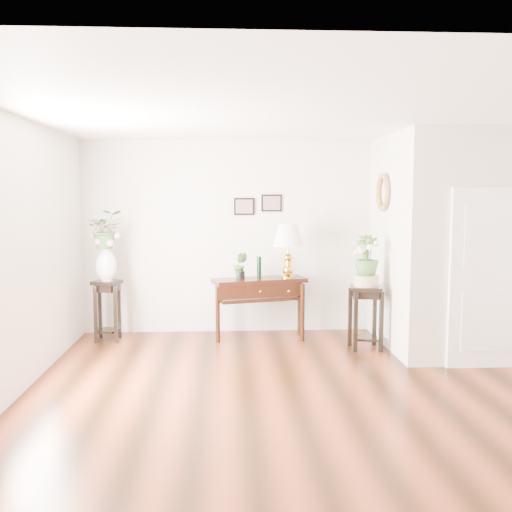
{
  "coord_description": "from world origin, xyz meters",
  "views": [
    {
      "loc": [
        -0.92,
        -5.59,
        2.0
      ],
      "look_at": [
        -0.55,
        1.3,
        1.27
      ],
      "focal_mm": 40.0,
      "sensor_mm": 36.0,
      "label": 1
    }
  ],
  "objects": [
    {
      "name": "green_vase",
      "position": [
        -0.46,
        2.25,
        1.03
      ],
      "size": [
        0.08,
        0.08,
        0.31
      ],
      "primitive_type": "cylinder",
      "rotation": [
        0.0,
        0.0,
        -0.25
      ],
      "color": "black",
      "rests_on": "console_table"
    },
    {
      "name": "plant_stand_a",
      "position": [
        -2.56,
        2.28,
        0.42
      ],
      "size": [
        0.41,
        0.41,
        0.84
      ],
      "primitive_type": "cube",
      "rotation": [
        0.0,
        0.0,
        -0.31
      ],
      "color": "black",
      "rests_on": "floor"
    },
    {
      "name": "wall_back",
      "position": [
        0.0,
        2.75,
        1.4
      ],
      "size": [
        6.0,
        0.02,
        2.8
      ],
      "primitive_type": "cube",
      "color": "silver",
      "rests_on": "ground"
    },
    {
      "name": "console_table",
      "position": [
        -0.45,
        2.25,
        0.43
      ],
      "size": [
        1.36,
        0.75,
        0.86
      ],
      "primitive_type": "cube",
      "rotation": [
        0.0,
        0.0,
        0.26
      ],
      "color": "black",
      "rests_on": "floor"
    },
    {
      "name": "wall_left",
      "position": [
        -3.0,
        0.0,
        1.4
      ],
      "size": [
        0.02,
        5.5,
        2.8
      ],
      "primitive_type": "cube",
      "color": "silver",
      "rests_on": "ground"
    },
    {
      "name": "door",
      "position": [
        2.1,
        0.78,
        1.05
      ],
      "size": [
        0.9,
        0.05,
        2.1
      ],
      "primitive_type": "cube",
      "color": "white",
      "rests_on": "floor"
    },
    {
      "name": "ceiling",
      "position": [
        0.0,
        0.0,
        2.8
      ],
      "size": [
        6.0,
        5.5,
        0.02
      ],
      "primitive_type": "cube",
      "color": "white",
      "rests_on": "ground"
    },
    {
      "name": "ceramic_bowl",
      "position": [
        0.9,
        1.66,
        0.91
      ],
      "size": [
        0.36,
        0.36,
        0.14
      ],
      "primitive_type": "cylinder",
      "rotation": [
        0.0,
        0.0,
        0.14
      ],
      "color": "tan",
      "rests_on": "plant_stand_b"
    },
    {
      "name": "art_print_right",
      "position": [
        -0.25,
        2.73,
        1.9
      ],
      "size": [
        0.3,
        0.02,
        0.25
      ],
      "primitive_type": "cube",
      "color": "black",
      "rests_on": "wall_back"
    },
    {
      "name": "wall_front",
      "position": [
        0.0,
        -2.75,
        1.4
      ],
      "size": [
        6.0,
        0.02,
        2.8
      ],
      "primitive_type": "cube",
      "color": "silver",
      "rests_on": "ground"
    },
    {
      "name": "floor",
      "position": [
        0.0,
        0.0,
        0.0
      ],
      "size": [
        6.0,
        5.5,
        0.02
      ],
      "primitive_type": "cube",
      "color": "maroon",
      "rests_on": "ground"
    },
    {
      "name": "lily_arrangement",
      "position": [
        -2.56,
        2.28,
        1.51
      ],
      "size": [
        0.58,
        0.54,
        0.53
      ],
      "primitive_type": "imported",
      "rotation": [
        0.0,
        0.0,
        0.33
      ],
      "color": "#3B662A",
      "rests_on": "porcelain_vase"
    },
    {
      "name": "potted_plant",
      "position": [
        -0.72,
        2.25,
        1.03
      ],
      "size": [
        0.22,
        0.19,
        0.35
      ],
      "primitive_type": "imported",
      "rotation": [
        0.0,
        0.0,
        -0.23
      ],
      "color": "#3B662A",
      "rests_on": "console_table"
    },
    {
      "name": "plant_stand_b",
      "position": [
        0.9,
        1.66,
        0.42
      ],
      "size": [
        0.46,
        0.46,
        0.83
      ],
      "primitive_type": "cube",
      "rotation": [
        0.0,
        0.0,
        -0.2
      ],
      "color": "black",
      "rests_on": "floor"
    },
    {
      "name": "porcelain_vase",
      "position": [
        -2.56,
        2.28,
        1.07
      ],
      "size": [
        0.3,
        0.3,
        0.5
      ],
      "primitive_type": null,
      "rotation": [
        0.0,
        0.0,
        -0.06
      ],
      "color": "white",
      "rests_on": "plant_stand_a"
    },
    {
      "name": "table_lamp",
      "position": [
        -0.06,
        2.25,
        1.21
      ],
      "size": [
        0.54,
        0.54,
        0.77
      ],
      "primitive_type": "cube",
      "rotation": [
        0.0,
        0.0,
        -0.28
      ],
      "color": "gold",
      "rests_on": "console_table"
    },
    {
      "name": "wall_ornament",
      "position": [
        1.16,
        1.9,
        2.05
      ],
      "size": [
        0.07,
        0.51,
        0.51
      ],
      "primitive_type": "torus",
      "rotation": [
        0.0,
        1.57,
        0.0
      ],
      "color": "#A9732C",
      "rests_on": "partition"
    },
    {
      "name": "narcissus",
      "position": [
        0.9,
        1.66,
        1.23
      ],
      "size": [
        0.34,
        0.34,
        0.55
      ],
      "primitive_type": "imported",
      "rotation": [
        0.0,
        0.0,
        -0.11
      ],
      "color": "#3B662A",
      "rests_on": "ceramic_bowl"
    },
    {
      "name": "art_print_left",
      "position": [
        -0.65,
        2.73,
        1.85
      ],
      "size": [
        0.3,
        0.02,
        0.25
      ],
      "primitive_type": "cube",
      "color": "black",
      "rests_on": "wall_back"
    },
    {
      "name": "partition",
      "position": [
        2.1,
        1.77,
        1.4
      ],
      "size": [
        1.8,
        1.95,
        2.8
      ],
      "primitive_type": "cube",
      "color": "silver",
      "rests_on": "floor"
    }
  ]
}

